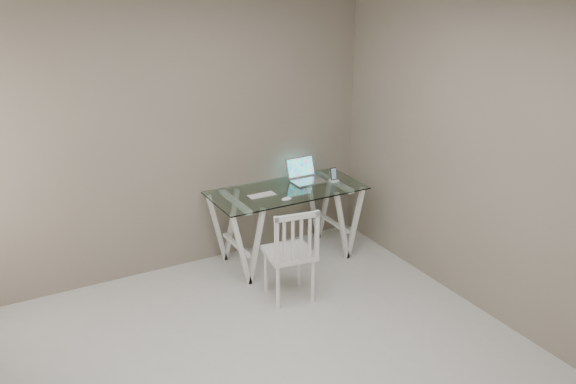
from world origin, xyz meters
TOP-DOWN VIEW (x-y plane):
  - room at (-0.06, 0.02)m, footprint 4.50×4.52m
  - desk at (0.99, 1.85)m, footprint 1.50×0.70m
  - chair at (0.64, 1.12)m, footprint 0.46×0.46m
  - laptop at (1.28, 2.00)m, footprint 0.32×0.29m
  - keyboard at (0.70, 1.82)m, footprint 0.28×0.12m
  - mouse at (0.85, 1.60)m, footprint 0.10×0.06m
  - phone_dock at (1.51, 1.83)m, footprint 0.08×0.08m

SIDE VIEW (x-z plane):
  - desk at x=0.99m, z-range 0.01..0.76m
  - chair at x=0.64m, z-range 0.05..0.93m
  - keyboard at x=0.70m, z-range 0.75..0.75m
  - mouse at x=0.85m, z-range 0.75..0.78m
  - phone_dock at x=1.51m, z-range 0.71..0.86m
  - laptop at x=1.28m, z-range 0.69..0.91m
  - room at x=-0.06m, z-range 0.36..3.07m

